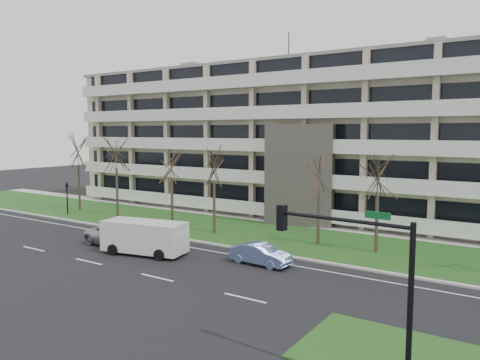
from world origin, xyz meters
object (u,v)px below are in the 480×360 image
Objects in this scene: pedestrian_signal at (67,194)px; traffic_signal at (360,272)px; silver_pickup at (118,236)px; blue_sedan at (260,254)px; white_van at (145,235)px.

traffic_signal is at bearing -2.62° from pedestrian_signal.
silver_pickup is at bearing 161.41° from traffic_signal.
blue_sedan is 0.66× the size of white_van.
pedestrian_signal reaches higher than silver_pickup.
pedestrian_signal is (-25.36, 4.53, 1.42)m from blue_sedan.
traffic_signal is at bearing -35.43° from white_van.
white_van is at bearing 159.34° from traffic_signal.
white_van is at bearing -1.02° from pedestrian_signal.
blue_sedan is at bearing 137.83° from traffic_signal.
white_van is 1.87× the size of pedestrian_signal.
blue_sedan is 14.44m from traffic_signal.
pedestrian_signal is (-14.17, 6.09, 1.34)m from silver_pickup.
traffic_signal reaches higher than blue_sedan.
silver_pickup is 0.87× the size of white_van.
white_van is at bearing -99.14° from silver_pickup.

